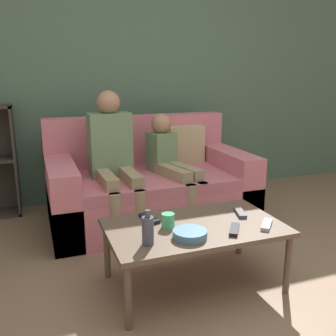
# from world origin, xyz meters

# --- Properties ---
(ground_plane) EXTENTS (22.00, 22.00, 0.00)m
(ground_plane) POSITION_xyz_m (0.00, 0.00, 0.00)
(ground_plane) COLOR #84664C
(wall_back) EXTENTS (12.00, 0.06, 2.60)m
(wall_back) POSITION_xyz_m (0.00, 2.40, 1.30)
(wall_back) COLOR #4C6B56
(wall_back) RESTS_ON ground_plane
(couch) EXTENTS (1.74, 0.99, 0.90)m
(couch) POSITION_xyz_m (-0.09, 1.67, 0.29)
(couch) COLOR #D1707F
(couch) RESTS_ON ground_plane
(coffee_table) EXTENTS (1.06, 0.63, 0.40)m
(coffee_table) POSITION_xyz_m (-0.17, 0.49, 0.36)
(coffee_table) COLOR brown
(coffee_table) RESTS_ON ground_plane
(person_adult) EXTENTS (0.36, 0.67, 1.16)m
(person_adult) POSITION_xyz_m (-0.43, 1.56, 0.66)
(person_adult) COLOR #9E8966
(person_adult) RESTS_ON ground_plane
(person_child) EXTENTS (0.36, 0.70, 0.95)m
(person_child) POSITION_xyz_m (0.07, 1.51, 0.54)
(person_child) COLOR #9E8966
(person_child) RESTS_ON ground_plane
(cup_near) EXTENTS (0.08, 0.08, 0.09)m
(cup_near) POSITION_xyz_m (-0.33, 0.52, 0.44)
(cup_near) COLOR #4CB77A
(cup_near) RESTS_ON coffee_table
(tv_remote_0) EXTENTS (0.14, 0.17, 0.02)m
(tv_remote_0) POSITION_xyz_m (0.01, 0.33, 0.41)
(tv_remote_0) COLOR black
(tv_remote_0) RESTS_ON coffee_table
(tv_remote_1) EXTENTS (0.15, 0.16, 0.02)m
(tv_remote_1) POSITION_xyz_m (0.23, 0.32, 0.41)
(tv_remote_1) COLOR #B7B7BC
(tv_remote_1) RESTS_ON coffee_table
(tv_remote_2) EXTENTS (0.10, 0.18, 0.02)m
(tv_remote_2) POSITION_xyz_m (0.18, 0.55, 0.41)
(tv_remote_2) COLOR #47474C
(tv_remote_2) RESTS_ON coffee_table
(tv_remote_3) EXTENTS (0.10, 0.18, 0.02)m
(tv_remote_3) POSITION_xyz_m (-0.40, 0.66, 0.41)
(tv_remote_3) COLOR black
(tv_remote_3) RESTS_ON coffee_table
(snack_bowl) EXTENTS (0.19, 0.19, 0.05)m
(snack_bowl) POSITION_xyz_m (-0.27, 0.33, 0.42)
(snack_bowl) COLOR teal
(snack_bowl) RESTS_ON coffee_table
(bottle) EXTENTS (0.06, 0.06, 0.19)m
(bottle) POSITION_xyz_m (-0.51, 0.34, 0.48)
(bottle) COLOR #424756
(bottle) RESTS_ON coffee_table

